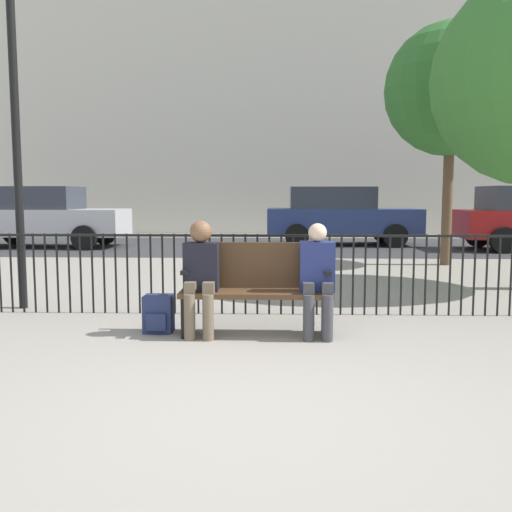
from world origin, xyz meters
The scene contains 12 objects.
ground_plane centered at (0.00, 0.00, 0.00)m, with size 80.00×80.00×0.00m, color gray.
park_bench centered at (0.00, 2.09, 0.49)m, with size 1.51×0.45×0.92m.
seated_person_0 centered at (-0.55, 1.96, 0.65)m, with size 0.34×0.39×1.15m.
seated_person_1 centered at (0.60, 1.96, 0.63)m, with size 0.34×0.39×1.13m.
backpack centered at (-1.00, 2.10, 0.19)m, with size 0.29×0.28×0.38m.
fence_railing centered at (-0.02, 3.03, 0.56)m, with size 9.01×0.03×0.95m.
tree_0 centered at (3.61, 7.93, 3.44)m, with size 2.59×2.59×4.75m.
lamp_post centered at (-2.95, 3.29, 2.69)m, with size 0.28×0.28×4.14m.
street_surface centered at (0.00, 12.00, 0.00)m, with size 24.00×6.00×0.01m.
parked_car_0 centered at (1.97, 12.44, 0.84)m, with size 4.20×1.94×1.62m.
parked_car_1 centered at (-6.04, 11.48, 0.84)m, with size 4.20×1.94×1.62m.
building_facade centered at (0.00, 20.00, 7.92)m, with size 20.00×6.00×15.84m.
Camera 1 is at (0.20, -3.60, 1.41)m, focal length 40.00 mm.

